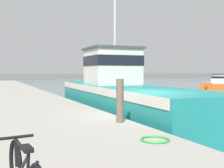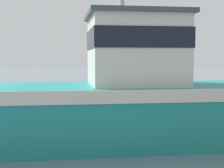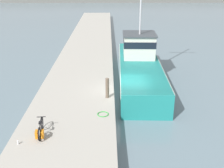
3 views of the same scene
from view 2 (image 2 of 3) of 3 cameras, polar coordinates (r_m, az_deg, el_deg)
fishing_boat_main at (r=9.80m, az=-1.58°, el=-2.64°), size 3.65×15.40×10.30m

